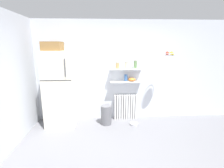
% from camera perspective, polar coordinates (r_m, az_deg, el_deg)
% --- Properties ---
extents(ground_plane, '(7.04, 7.04, 0.00)m').
position_cam_1_polar(ground_plane, '(3.47, 5.39, -21.32)').
color(ground_plane, slate).
extents(back_wall, '(7.04, 0.10, 2.60)m').
position_cam_1_polar(back_wall, '(4.47, 2.90, 4.43)').
color(back_wall, silver).
rests_on(back_wall, ground_plane).
extents(side_wall_left, '(0.10, 4.80, 2.60)m').
position_cam_1_polar(side_wall_left, '(3.51, -33.69, 0.04)').
color(side_wall_left, silver).
rests_on(side_wall_left, ground_plane).
extents(refrigerator, '(0.70, 0.68, 2.05)m').
position_cam_1_polar(refrigerator, '(4.27, -17.31, -1.06)').
color(refrigerator, silver).
rests_on(refrigerator, ground_plane).
extents(radiator, '(0.61, 0.12, 0.68)m').
position_cam_1_polar(radiator, '(4.59, 4.63, -7.76)').
color(radiator, white).
rests_on(radiator, ground_plane).
extents(wall_shelf_lower, '(0.83, 0.22, 0.02)m').
position_cam_1_polar(wall_shelf_lower, '(4.37, 4.84, 0.81)').
color(wall_shelf_lower, white).
extents(wall_shelf_upper, '(0.83, 0.22, 0.02)m').
position_cam_1_polar(wall_shelf_upper, '(4.31, 4.92, 5.11)').
color(wall_shelf_upper, white).
extents(storage_jar_0, '(0.10, 0.10, 0.16)m').
position_cam_1_polar(storage_jar_0, '(4.28, 1.88, 6.33)').
color(storage_jar_0, tan).
rests_on(storage_jar_0, wall_shelf_upper).
extents(storage_jar_1, '(0.09, 0.09, 0.17)m').
position_cam_1_polar(storage_jar_1, '(4.30, 4.95, 6.36)').
color(storage_jar_1, beige).
rests_on(storage_jar_1, wall_shelf_upper).
extents(storage_jar_2, '(0.08, 0.08, 0.21)m').
position_cam_1_polar(storage_jar_2, '(4.34, 7.97, 6.65)').
color(storage_jar_2, '#5B7F4C').
rests_on(storage_jar_2, wall_shelf_upper).
extents(vase, '(0.08, 0.08, 0.18)m').
position_cam_1_polar(vase, '(4.35, 4.74, 2.10)').
color(vase, '#38609E').
rests_on(vase, wall_shelf_lower).
extents(shelf_bowl, '(0.19, 0.19, 0.09)m').
position_cam_1_polar(shelf_bowl, '(4.38, 6.79, 1.55)').
color(shelf_bowl, orange).
rests_on(shelf_bowl, wall_shelf_lower).
extents(trash_bin, '(0.27, 0.27, 0.49)m').
position_cam_1_polar(trash_bin, '(4.31, -1.99, -10.48)').
color(trash_bin, slate).
rests_on(trash_bin, ground_plane).
extents(pet_food_bowl, '(0.20, 0.20, 0.05)m').
position_cam_1_polar(pet_food_bowl, '(4.38, 7.52, -13.38)').
color(pet_food_bowl, '#B7B7BC').
rests_on(pet_food_bowl, ground_plane).
extents(hanging_fruit_basket, '(0.28, 0.28, 0.09)m').
position_cam_1_polar(hanging_fruit_basket, '(4.17, 19.00, 9.75)').
color(hanging_fruit_basket, '#B2B2B7').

